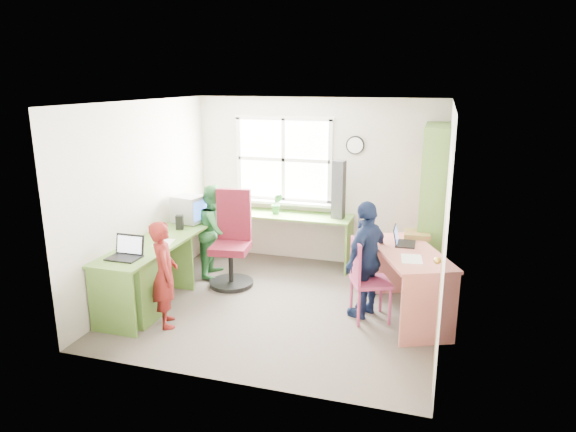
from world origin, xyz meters
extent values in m
cube|color=#484039|center=(0.00, 0.00, -0.01)|extent=(3.60, 3.40, 0.02)
cube|color=white|center=(0.00, 0.00, 2.41)|extent=(3.60, 3.40, 0.02)
cube|color=beige|center=(0.00, 1.71, 1.20)|extent=(3.60, 0.02, 2.40)
cube|color=beige|center=(0.00, -1.71, 1.20)|extent=(3.60, 0.02, 2.40)
cube|color=beige|center=(-1.81, 0.00, 1.20)|extent=(0.02, 3.40, 2.40)
cube|color=beige|center=(1.81, 0.00, 1.20)|extent=(0.02, 3.40, 2.40)
cube|color=white|center=(-0.50, 1.69, 1.50)|extent=(1.40, 0.01, 1.20)
cube|color=white|center=(-0.50, 1.68, 1.50)|extent=(1.48, 0.04, 1.28)
cube|color=#A58147|center=(1.79, -1.05, 1.00)|extent=(0.02, 0.82, 2.00)
sphere|color=gold|center=(1.75, -0.72, 1.00)|extent=(0.07, 0.07, 0.07)
cylinder|color=black|center=(0.55, 1.68, 1.75)|extent=(0.26, 0.03, 0.26)
cylinder|color=white|center=(0.55, 1.66, 1.75)|extent=(0.22, 0.01, 0.22)
cube|color=#5C8A37|center=(-1.50, 0.10, 0.73)|extent=(0.60, 2.70, 0.03)
cube|color=#5C8A37|center=(-0.25, 1.42, 0.73)|extent=(1.65, 0.56, 0.03)
cube|color=#5C8A37|center=(-1.50, 0.10, 0.36)|extent=(0.56, 0.03, 0.72)
cube|color=#5C8A37|center=(-1.50, -1.22, 0.36)|extent=(0.56, 0.03, 0.72)
cube|color=#5C8A37|center=(-1.50, 1.42, 0.36)|extent=(0.56, 0.03, 0.72)
cube|color=#5C8A37|center=(0.55, 1.42, 0.36)|extent=(0.03, 0.52, 0.72)
cube|color=#5C8A37|center=(-1.50, -0.85, 0.36)|extent=(0.54, 0.45, 0.72)
cube|color=#CE7267|center=(1.44, 0.12, 0.78)|extent=(1.14, 1.52, 0.03)
cube|color=#CE7267|center=(1.71, -0.50, 0.38)|extent=(0.56, 0.27, 0.76)
cube|color=#CE7267|center=(1.17, 0.73, 0.38)|extent=(0.56, 0.27, 0.76)
cube|color=#5C8A37|center=(1.65, 0.68, 1.05)|extent=(0.30, 0.02, 2.10)
cube|color=#5C8A37|center=(1.65, 1.68, 1.05)|extent=(0.30, 0.02, 2.10)
cube|color=#5C8A37|center=(1.65, 1.18, 2.09)|extent=(0.30, 1.00, 0.02)
cube|color=#5C8A37|center=(1.65, 1.18, 0.06)|extent=(0.30, 1.00, 0.02)
cube|color=#5C8A37|center=(1.65, 1.18, 0.42)|extent=(0.30, 1.00, 0.02)
cube|color=#5C8A37|center=(1.65, 1.18, 0.80)|extent=(0.30, 1.00, 0.02)
cube|color=#5C8A37|center=(1.65, 1.18, 1.18)|extent=(0.30, 1.00, 0.02)
cube|color=#5C8A37|center=(1.65, 1.18, 1.56)|extent=(0.30, 1.00, 0.02)
cube|color=#5C8A37|center=(1.65, 1.18, 1.94)|extent=(0.30, 1.00, 0.02)
cube|color=#AE2818|center=(1.65, 0.88, 0.21)|extent=(0.25, 0.28, 0.27)
cube|color=#184195|center=(1.65, 1.20, 0.21)|extent=(0.25, 0.30, 0.29)
cube|color=#1D7C38|center=(1.65, 1.50, 0.22)|extent=(0.25, 0.26, 0.30)
cube|color=gold|center=(1.65, 0.88, 0.58)|extent=(0.25, 0.28, 0.30)
cube|color=#75317C|center=(1.65, 1.20, 0.59)|extent=(0.25, 0.30, 0.32)
cube|color=orange|center=(1.65, 1.50, 0.57)|extent=(0.25, 0.26, 0.29)
cube|color=#252525|center=(1.65, 0.88, 0.97)|extent=(0.25, 0.28, 0.32)
cube|color=beige|center=(1.65, 1.20, 0.95)|extent=(0.25, 0.30, 0.29)
cube|color=#AE2818|center=(1.65, 1.50, 0.96)|extent=(0.25, 0.26, 0.30)
cube|color=#184195|center=(1.65, 0.88, 1.33)|extent=(0.25, 0.28, 0.29)
cube|color=#1D7C38|center=(1.65, 1.20, 1.34)|extent=(0.25, 0.30, 0.30)
cube|color=gold|center=(1.65, 1.50, 1.35)|extent=(0.25, 0.26, 0.32)
cube|color=#75317C|center=(1.65, 0.88, 1.72)|extent=(0.25, 0.28, 0.30)
cube|color=orange|center=(1.65, 1.20, 1.73)|extent=(0.25, 0.30, 0.32)
cube|color=#252525|center=(1.65, 1.50, 1.71)|extent=(0.25, 0.26, 0.29)
cylinder|color=black|center=(-0.83, 0.39, 0.03)|extent=(0.65, 0.65, 0.05)
cylinder|color=black|center=(-0.83, 0.39, 0.27)|extent=(0.07, 0.07, 0.44)
cube|color=#58101C|center=(-0.83, 0.39, 0.52)|extent=(0.54, 0.54, 0.09)
cube|color=#58101C|center=(-0.86, 0.62, 0.91)|extent=(0.46, 0.14, 0.68)
cylinder|color=#A7375E|center=(0.97, -0.29, 0.22)|extent=(0.05, 0.05, 0.44)
cylinder|color=#A7375E|center=(1.29, -0.16, 0.22)|extent=(0.05, 0.05, 0.44)
cylinder|color=#A7375E|center=(0.83, 0.03, 0.22)|extent=(0.05, 0.05, 0.44)
cylinder|color=#A7375E|center=(1.16, 0.17, 0.22)|extent=(0.05, 0.05, 0.44)
cube|color=#A7375E|center=(1.06, -0.06, 0.45)|extent=(0.53, 0.53, 0.04)
cube|color=#A7375E|center=(0.89, -0.14, 0.70)|extent=(0.18, 0.37, 0.49)
cube|color=#B0B1B5|center=(-1.51, 0.61, 0.76)|extent=(0.31, 0.26, 0.02)
cube|color=#B0B1B5|center=(-1.51, 0.61, 0.94)|extent=(0.43, 0.40, 0.36)
cube|color=#3F72F2|center=(-1.32, 0.58, 0.94)|extent=(0.06, 0.29, 0.26)
cube|color=black|center=(-1.51, -0.92, 0.76)|extent=(0.35, 0.25, 0.02)
cube|color=black|center=(-1.51, -0.79, 0.87)|extent=(0.35, 0.06, 0.23)
cube|color=white|center=(-1.51, -0.80, 0.87)|extent=(0.30, 0.04, 0.18)
cube|color=black|center=(1.39, 0.33, 0.80)|extent=(0.22, 0.31, 0.02)
cube|color=black|center=(1.28, 0.33, 0.90)|extent=(0.06, 0.30, 0.20)
cube|color=#3F72F2|center=(1.29, 0.33, 0.90)|extent=(0.04, 0.27, 0.16)
cube|color=black|center=(-1.48, 0.29, 0.84)|extent=(0.12, 0.12, 0.18)
cube|color=black|center=(-1.45, 0.90, 0.84)|extent=(0.10, 0.10, 0.18)
cube|color=black|center=(0.38, 1.43, 1.16)|extent=(0.18, 0.17, 0.81)
cube|color=red|center=(1.50, 0.68, 0.83)|extent=(0.33, 0.33, 0.06)
cube|color=silver|center=(-1.39, -0.29, 0.75)|extent=(0.26, 0.33, 0.00)
cube|color=silver|center=(1.49, -0.16, 0.80)|extent=(0.25, 0.33, 0.00)
imported|color=#28652C|center=(-0.51, 1.39, 0.90)|extent=(0.19, 0.17, 0.30)
imported|color=maroon|center=(-1.07, -0.85, 0.59)|extent=(0.48, 0.52, 1.19)
imported|color=#2E7338|center=(-1.17, 0.71, 0.64)|extent=(0.56, 0.68, 1.27)
imported|color=#162347|center=(0.99, 0.03, 0.68)|extent=(0.60, 0.86, 1.35)
camera|label=1|loc=(1.71, -5.45, 2.64)|focal=32.00mm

